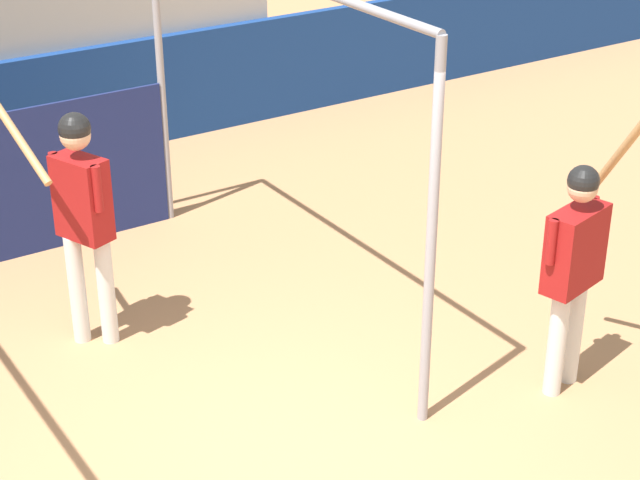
{
  "coord_description": "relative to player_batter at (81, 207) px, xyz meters",
  "views": [
    {
      "loc": [
        -2.75,
        -4.69,
        4.39
      ],
      "look_at": [
        0.99,
        1.04,
        1.03
      ],
      "focal_mm": 60.0,
      "sensor_mm": 36.0,
      "label": 1
    }
  ],
  "objects": [
    {
      "name": "batting_cage",
      "position": [
        -0.2,
        1.02,
        0.08
      ],
      "size": [
        3.47,
        4.04,
        2.75
      ],
      "color": "gray",
      "rests_on": "ground"
    },
    {
      "name": "player_waiting",
      "position": [
        2.6,
        -2.45,
        -0.1
      ],
      "size": [
        0.77,
        0.58,
        2.07
      ],
      "rotation": [
        0.0,
        0.0,
        0.24
      ],
      "color": "silver",
      "rests_on": "ground"
    },
    {
      "name": "player_batter",
      "position": [
        0.0,
        0.0,
        0.0
      ],
      "size": [
        0.66,
        0.77,
        2.01
      ],
      "rotation": [
        0.0,
        0.0,
        1.94
      ],
      "color": "silver",
      "rests_on": "ground"
    }
  ]
}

